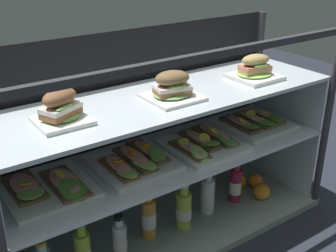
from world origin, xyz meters
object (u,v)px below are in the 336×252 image
at_px(plated_roll_sandwich_near_left_corner, 255,70).
at_px(open_sandwich_tray_mid_right, 134,161).
at_px(open_sandwich_tray_far_right, 254,122).
at_px(plated_roll_sandwich_center, 61,109).
at_px(juice_bottle_back_center, 149,218).
at_px(juice_bottle_back_left, 235,184).
at_px(juice_bottle_front_second, 208,196).
at_px(juice_bottle_front_right_end, 120,239).
at_px(orange_fruit_beside_bottles, 238,181).
at_px(juice_bottle_front_fourth, 82,249).
at_px(juice_bottle_back_right, 184,209).
at_px(plated_roll_sandwich_mid_right, 172,88).
at_px(open_sandwich_tray_near_left_corner, 204,143).
at_px(open_sandwich_tray_near_right_corner, 48,187).
at_px(orange_fruit_near_left_post, 255,181).
at_px(orange_fruit_rolled_forward, 262,191).

distance_m(plated_roll_sandwich_near_left_corner, open_sandwich_tray_mid_right, 0.65).
bearing_deg(open_sandwich_tray_mid_right, open_sandwich_tray_far_right, 0.49).
bearing_deg(open_sandwich_tray_mid_right, plated_roll_sandwich_center, -175.66).
bearing_deg(juice_bottle_back_center, juice_bottle_back_left, -1.46).
distance_m(open_sandwich_tray_far_right, juice_bottle_back_center, 0.67).
height_order(plated_roll_sandwich_near_left_corner, juice_bottle_front_second, plated_roll_sandwich_near_left_corner).
xyz_separation_m(juice_bottle_front_right_end, orange_fruit_beside_bottles, (0.74, 0.10, -0.03)).
distance_m(plated_roll_sandwich_near_left_corner, juice_bottle_front_right_end, 0.90).
bearing_deg(open_sandwich_tray_mid_right, plated_roll_sandwich_near_left_corner, -4.65).
bearing_deg(plated_roll_sandwich_near_left_corner, juice_bottle_front_fourth, 176.85).
bearing_deg(juice_bottle_back_right, plated_roll_sandwich_mid_right, -169.87).
height_order(plated_roll_sandwich_mid_right, plated_roll_sandwich_near_left_corner, plated_roll_sandwich_mid_right).
xyz_separation_m(open_sandwich_tray_far_right, juice_bottle_front_second, (-0.28, -0.01, -0.30)).
xyz_separation_m(open_sandwich_tray_mid_right, open_sandwich_tray_far_right, (0.66, 0.01, -0.00)).
relative_size(juice_bottle_front_right_end, juice_bottle_back_right, 0.85).
distance_m(plated_roll_sandwich_mid_right, open_sandwich_tray_near_left_corner, 0.33).
xyz_separation_m(open_sandwich_tray_far_right, orange_fruit_beside_bottles, (-0.02, 0.06, -0.35)).
height_order(juice_bottle_front_fourth, juice_bottle_front_second, juice_bottle_front_second).
height_order(open_sandwich_tray_near_right_corner, orange_fruit_beside_bottles, open_sandwich_tray_near_right_corner).
bearing_deg(plated_roll_sandwich_center, orange_fruit_beside_bottles, 5.29).
distance_m(plated_roll_sandwich_mid_right, open_sandwich_tray_far_right, 0.59).
height_order(juice_bottle_front_fourth, juice_bottle_front_right_end, juice_bottle_front_fourth).
distance_m(juice_bottle_front_fourth, juice_bottle_back_center, 0.31).
xyz_separation_m(open_sandwich_tray_near_left_corner, orange_fruit_beside_bottles, (0.32, 0.10, -0.35)).
distance_m(juice_bottle_back_center, orange_fruit_near_left_post, 0.66).
xyz_separation_m(orange_fruit_near_left_post, orange_fruit_rolled_forward, (-0.05, -0.09, 0.00)).
bearing_deg(plated_roll_sandwich_mid_right, open_sandwich_tray_mid_right, 163.29).
relative_size(open_sandwich_tray_near_left_corner, open_sandwich_tray_far_right, 1.00).
xyz_separation_m(plated_roll_sandwich_center, open_sandwich_tray_near_left_corner, (0.61, -0.01, -0.29)).
distance_m(juice_bottle_front_fourth, juice_bottle_front_second, 0.63).
relative_size(plated_roll_sandwich_near_left_corner, juice_bottle_front_right_end, 1.01).
bearing_deg(juice_bottle_front_second, plated_roll_sandwich_near_left_corner, -11.28).
bearing_deg(juice_bottle_back_right, open_sandwich_tray_mid_right, 171.94).
relative_size(plated_roll_sandwich_mid_right, juice_bottle_back_center, 0.86).
xyz_separation_m(plated_roll_sandwich_center, open_sandwich_tray_far_right, (0.94, 0.03, -0.29)).
xyz_separation_m(plated_roll_sandwich_near_left_corner, open_sandwich_tray_near_right_corner, (-0.93, 0.06, -0.28)).
bearing_deg(juice_bottle_front_right_end, juice_bottle_front_fourth, 168.37).
distance_m(juice_bottle_front_right_end, juice_bottle_front_second, 0.48).
xyz_separation_m(plated_roll_sandwich_mid_right, open_sandwich_tray_mid_right, (-0.15, 0.04, -0.28)).
xyz_separation_m(open_sandwich_tray_far_right, juice_bottle_back_left, (-0.11, -0.02, -0.30)).
xyz_separation_m(plated_roll_sandwich_center, juice_bottle_back_center, (0.34, 0.02, -0.58)).
bearing_deg(juice_bottle_front_second, juice_bottle_back_right, -171.46).
bearing_deg(juice_bottle_back_right, juice_bottle_front_right_end, -179.88).
relative_size(plated_roll_sandwich_mid_right, plated_roll_sandwich_near_left_corner, 1.02).
distance_m(juice_bottle_front_right_end, juice_bottle_back_left, 0.65).
distance_m(plated_roll_sandwich_near_left_corner, orange_fruit_near_left_post, 0.65).
distance_m(juice_bottle_front_second, orange_fruit_rolled_forward, 0.30).
relative_size(plated_roll_sandwich_mid_right, juice_bottle_front_second, 0.86).
xyz_separation_m(open_sandwich_tray_far_right, orange_fruit_near_left_post, (0.06, 0.01, -0.35)).
bearing_deg(juice_bottle_back_left, open_sandwich_tray_near_left_corner, -174.76).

